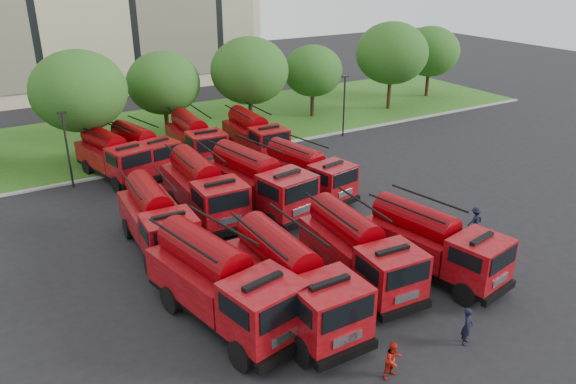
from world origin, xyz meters
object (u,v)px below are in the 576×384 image
at_px(fire_truck_4, 157,219).
at_px(fire_truck_5, 204,189).
at_px(firefighter_0, 465,343).
at_px(firefighter_2, 413,256).
at_px(fire_truck_2, 359,250).
at_px(fire_truck_1, 293,280).
at_px(fire_truck_6, 258,182).
at_px(fire_truck_11, 255,135).
at_px(fire_truck_0, 222,283).
at_px(firefighter_5, 323,193).
at_px(fire_truck_8, 113,155).
at_px(firefighter_3, 474,232).
at_px(fire_truck_3, 433,243).
at_px(fire_truck_10, 195,139).
at_px(firefighter_4, 211,288).
at_px(firefighter_1, 392,376).
at_px(fire_truck_7, 307,172).
at_px(fire_truck_9, 142,149).

xyz_separation_m(fire_truck_4, fire_truck_5, (3.58, 2.27, 0.10)).
bearing_deg(firefighter_0, firefighter_2, 31.04).
bearing_deg(fire_truck_2, fire_truck_1, -165.22).
xyz_separation_m(fire_truck_6, fire_truck_11, (4.49, 9.01, -0.20)).
bearing_deg(fire_truck_0, firefighter_5, 27.77).
height_order(fire_truck_0, fire_truck_6, fire_truck_0).
relative_size(fire_truck_8, fire_truck_11, 1.03).
relative_size(firefighter_0, firefighter_5, 0.95).
distance_m(fire_truck_11, firefighter_3, 18.35).
bearing_deg(fire_truck_5, fire_truck_6, -14.35).
distance_m(fire_truck_1, fire_truck_8, 20.19).
xyz_separation_m(fire_truck_4, firefighter_3, (15.53, -7.35, -1.65)).
bearing_deg(fire_truck_3, fire_truck_0, 160.02).
bearing_deg(fire_truck_1, fire_truck_3, -3.33).
bearing_deg(fire_truck_6, fire_truck_10, 79.43).
bearing_deg(firefighter_4, fire_truck_8, -56.12).
bearing_deg(fire_truck_6, fire_truck_1, -120.22).
height_order(fire_truck_3, fire_truck_5, fire_truck_5).
bearing_deg(firefighter_5, firefighter_1, 82.08).
bearing_deg(fire_truck_3, fire_truck_5, 109.88).
bearing_deg(firefighter_3, fire_truck_8, -51.54).
height_order(fire_truck_1, fire_truck_10, fire_truck_1).
bearing_deg(fire_truck_11, fire_truck_0, -120.21).
height_order(fire_truck_7, firefighter_3, fire_truck_7).
height_order(fire_truck_8, firefighter_4, fire_truck_8).
relative_size(fire_truck_4, firefighter_3, 4.81).
distance_m(fire_truck_9, firefighter_3, 22.88).
bearing_deg(fire_truck_3, fire_truck_2, 150.45).
xyz_separation_m(fire_truck_1, fire_truck_9, (0.04, 20.50, -0.22)).
bearing_deg(fire_truck_6, firefighter_3, -54.39).
bearing_deg(fire_truck_2, firefighter_0, -77.46).
bearing_deg(firefighter_4, fire_truck_11, -90.40).
bearing_deg(fire_truck_0, fire_truck_3, -20.43).
bearing_deg(fire_truck_9, fire_truck_4, -116.92).
xyz_separation_m(fire_truck_2, firefighter_4, (-6.14, 3.06, -1.68)).
bearing_deg(fire_truck_0, fire_truck_2, -15.14).
bearing_deg(firefighter_5, fire_truck_3, 102.11).
relative_size(fire_truck_3, fire_truck_4, 1.02).
height_order(fire_truck_11, firefighter_0, fire_truck_11).
height_order(fire_truck_11, firefighter_2, fire_truck_11).
height_order(fire_truck_9, firefighter_5, fire_truck_9).
distance_m(fire_truck_2, firefighter_1, 6.68).
xyz_separation_m(fire_truck_6, fire_truck_7, (3.72, 0.51, -0.24)).
distance_m(fire_truck_3, fire_truck_9, 22.22).
bearing_deg(fire_truck_8, firefighter_5, -54.54).
xyz_separation_m(fire_truck_1, fire_truck_8, (-2.15, 20.08, -0.18)).
bearing_deg(firefighter_3, fire_truck_0, 0.80).
height_order(fire_truck_5, firefighter_1, fire_truck_5).
height_order(fire_truck_7, firefighter_2, fire_truck_7).
bearing_deg(fire_truck_9, firefighter_1, -100.39).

